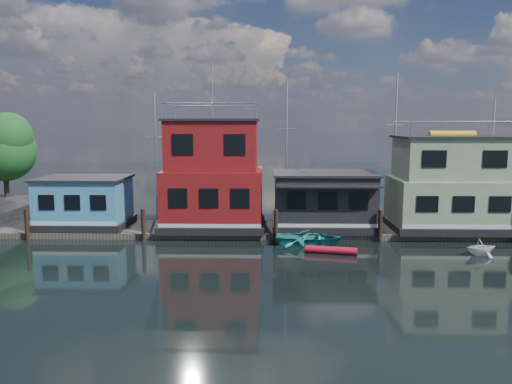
{
  "coord_description": "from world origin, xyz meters",
  "views": [
    {
      "loc": [
        -4.56,
        -23.81,
        7.97
      ],
      "look_at": [
        -5.41,
        12.0,
        3.0
      ],
      "focal_mm": 35.0,
      "sensor_mm": 36.0,
      "label": 1
    }
  ],
  "objects_px": {
    "red_kayak": "(331,250)",
    "dinghy_white": "(481,247)",
    "dinghy_teal": "(308,238)",
    "houseboat_dark": "(324,200)",
    "houseboat_red": "(213,177)",
    "houseboat_blue": "(85,202)",
    "houseboat_green": "(450,185)"
  },
  "relations": [
    {
      "from": "houseboat_dark",
      "to": "houseboat_green",
      "type": "bearing_deg",
      "value": 0.12
    },
    {
      "from": "houseboat_green",
      "to": "dinghy_teal",
      "type": "bearing_deg",
      "value": -160.55
    },
    {
      "from": "houseboat_blue",
      "to": "dinghy_white",
      "type": "distance_m",
      "value": 27.11
    },
    {
      "from": "houseboat_dark",
      "to": "dinghy_white",
      "type": "distance_m",
      "value": 10.89
    },
    {
      "from": "houseboat_green",
      "to": "red_kayak",
      "type": "height_order",
      "value": "houseboat_green"
    },
    {
      "from": "red_kayak",
      "to": "dinghy_white",
      "type": "distance_m",
      "value": 9.04
    },
    {
      "from": "houseboat_red",
      "to": "red_kayak",
      "type": "relative_size",
      "value": 3.73
    },
    {
      "from": "dinghy_teal",
      "to": "houseboat_dark",
      "type": "bearing_deg",
      "value": -16.56
    },
    {
      "from": "houseboat_dark",
      "to": "houseboat_green",
      "type": "xyz_separation_m",
      "value": [
        9.0,
        0.02,
        1.13
      ]
    },
    {
      "from": "houseboat_dark",
      "to": "red_kayak",
      "type": "distance_m",
      "value": 6.29
    },
    {
      "from": "red_kayak",
      "to": "dinghy_teal",
      "type": "relative_size",
      "value": 0.72
    },
    {
      "from": "red_kayak",
      "to": "dinghy_white",
      "type": "xyz_separation_m",
      "value": [
        9.04,
        -0.13,
        0.29
      ]
    },
    {
      "from": "houseboat_dark",
      "to": "dinghy_white",
      "type": "xyz_separation_m",
      "value": [
        8.87,
        -6.03,
        -1.9
      ]
    },
    {
      "from": "houseboat_blue",
      "to": "dinghy_white",
      "type": "height_order",
      "value": "houseboat_blue"
    },
    {
      "from": "houseboat_blue",
      "to": "red_kayak",
      "type": "relative_size",
      "value": 2.01
    },
    {
      "from": "houseboat_green",
      "to": "red_kayak",
      "type": "relative_size",
      "value": 2.64
    },
    {
      "from": "houseboat_red",
      "to": "dinghy_teal",
      "type": "xyz_separation_m",
      "value": [
        6.63,
        -3.66,
        -3.65
      ]
    },
    {
      "from": "houseboat_dark",
      "to": "houseboat_red",
      "type": "bearing_deg",
      "value": 179.86
    },
    {
      "from": "houseboat_blue",
      "to": "dinghy_white",
      "type": "bearing_deg",
      "value": -12.91
    },
    {
      "from": "houseboat_dark",
      "to": "houseboat_green",
      "type": "distance_m",
      "value": 9.07
    },
    {
      "from": "houseboat_red",
      "to": "dinghy_white",
      "type": "distance_m",
      "value": 18.28
    },
    {
      "from": "houseboat_red",
      "to": "houseboat_green",
      "type": "bearing_deg",
      "value": 0.0
    },
    {
      "from": "houseboat_blue",
      "to": "houseboat_dark",
      "type": "xyz_separation_m",
      "value": [
        17.5,
        -0.02,
        0.21
      ]
    },
    {
      "from": "red_kayak",
      "to": "houseboat_red",
      "type": "bearing_deg",
      "value": 154.57
    },
    {
      "from": "houseboat_red",
      "to": "dinghy_white",
      "type": "height_order",
      "value": "houseboat_red"
    },
    {
      "from": "houseboat_green",
      "to": "dinghy_white",
      "type": "xyz_separation_m",
      "value": [
        -0.13,
        -6.05,
        -3.03
      ]
    },
    {
      "from": "houseboat_green",
      "to": "dinghy_white",
      "type": "height_order",
      "value": "houseboat_green"
    },
    {
      "from": "dinghy_white",
      "to": "dinghy_teal",
      "type": "bearing_deg",
      "value": 64.15
    },
    {
      "from": "dinghy_teal",
      "to": "dinghy_white",
      "type": "bearing_deg",
      "value": -99.02
    },
    {
      "from": "houseboat_green",
      "to": "houseboat_dark",
      "type": "bearing_deg",
      "value": -179.88
    },
    {
      "from": "houseboat_red",
      "to": "houseboat_dark",
      "type": "relative_size",
      "value": 1.6
    },
    {
      "from": "houseboat_red",
      "to": "houseboat_dark",
      "type": "distance_m",
      "value": 8.18
    }
  ]
}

